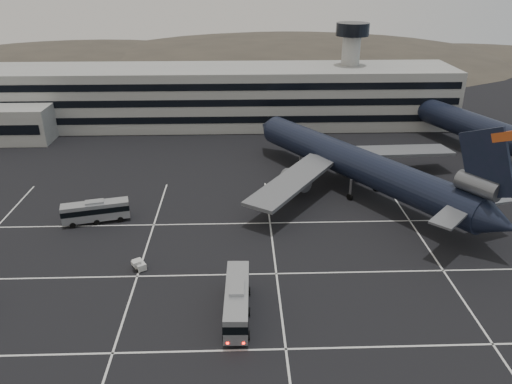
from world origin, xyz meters
TOP-DOWN VIEW (x-y plane):
  - ground at (0.00, 0.00)m, footprint 260.00×260.00m
  - lane_markings at (0.95, 0.72)m, footprint 90.00×55.62m
  - terminal at (-2.95, 71.14)m, footprint 125.00×26.00m
  - hills at (17.99, 170.00)m, footprint 352.00×180.00m
  - trijet_main at (28.02, 29.00)m, footprint 41.00×51.27m
  - trijet_far at (60.30, 42.25)m, footprint 28.24×55.65m
  - bus_near at (6.92, -4.27)m, footprint 3.19×11.57m
  - bus_far at (-15.02, 19.37)m, footprint 10.43×4.74m
  - tug_b at (-5.98, 5.79)m, footprint 2.25×2.51m

SIDE VIEW (x-z plane):
  - hills at x=17.99m, z-range -34.07..9.93m
  - ground at x=0.00m, z-range 0.00..0.00m
  - lane_markings at x=0.95m, z-range 0.00..0.01m
  - tug_b at x=-5.98m, z-range -0.08..1.31m
  - bus_far at x=-15.02m, z-range 0.17..3.75m
  - bus_near at x=6.92m, z-range 0.19..4.24m
  - trijet_main at x=28.02m, z-range -3.79..14.29m
  - trijet_far at x=60.30m, z-range -3.61..14.47m
  - terminal at x=-2.95m, z-range -5.07..18.93m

